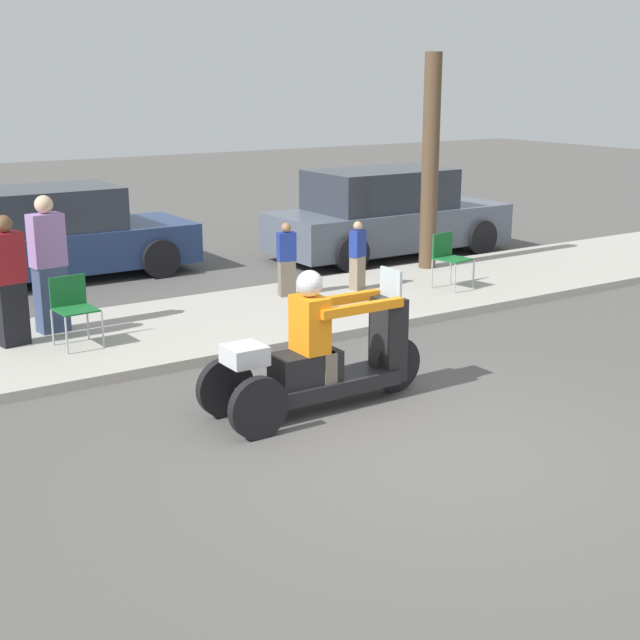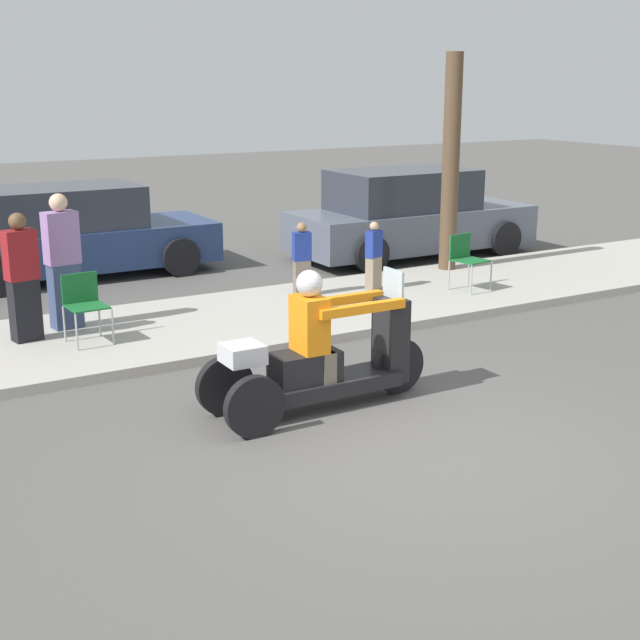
{
  "view_description": "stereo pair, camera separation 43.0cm",
  "coord_description": "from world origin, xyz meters",
  "px_view_note": "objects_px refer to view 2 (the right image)",
  "views": [
    {
      "loc": [
        -4.84,
        -5.64,
        3.21
      ],
      "look_at": [
        -0.27,
        1.37,
        0.92
      ],
      "focal_mm": 50.0,
      "sensor_mm": 36.0,
      "label": 1
    },
    {
      "loc": [
        -4.48,
        -5.86,
        3.21
      ],
      "look_at": [
        -0.27,
        1.37,
        0.92
      ],
      "focal_mm": 50.0,
      "sensor_mm": 36.0,
      "label": 2
    }
  ],
  "objects_px": {
    "spectator_with_child": "(302,261)",
    "parked_car_lot_left": "(73,234)",
    "motorcycle_trike": "(320,360)",
    "folding_chair_curbside": "(466,256)",
    "spectator_end_of_line": "(23,280)",
    "spectator_far_back": "(63,264)",
    "folding_chair_set_back": "(84,301)",
    "parked_car_lot_far": "(409,216)",
    "spectator_by_tree": "(374,257)",
    "tree_trunk": "(451,163)"
  },
  "relations": [
    {
      "from": "spectator_with_child",
      "to": "spectator_far_back",
      "type": "height_order",
      "value": "spectator_far_back"
    },
    {
      "from": "spectator_far_back",
      "to": "parked_car_lot_far",
      "type": "xyz_separation_m",
      "value": [
        6.86,
        2.14,
        -0.2
      ]
    },
    {
      "from": "motorcycle_trike",
      "to": "parked_car_lot_left",
      "type": "relative_size",
      "value": 0.54
    },
    {
      "from": "spectator_far_back",
      "to": "parked_car_lot_far",
      "type": "distance_m",
      "value": 7.19
    },
    {
      "from": "motorcycle_trike",
      "to": "folding_chair_set_back",
      "type": "xyz_separation_m",
      "value": [
        -1.47,
        3.11,
        0.12
      ]
    },
    {
      "from": "parked_car_lot_far",
      "to": "motorcycle_trike",
      "type": "bearing_deg",
      "value": -131.86
    },
    {
      "from": "spectator_by_tree",
      "to": "tree_trunk",
      "type": "xyz_separation_m",
      "value": [
        1.91,
        0.66,
        1.24
      ]
    },
    {
      "from": "folding_chair_set_back",
      "to": "tree_trunk",
      "type": "bearing_deg",
      "value": 10.33
    },
    {
      "from": "motorcycle_trike",
      "to": "spectator_end_of_line",
      "type": "relative_size",
      "value": 1.56
    },
    {
      "from": "spectator_by_tree",
      "to": "spectator_far_back",
      "type": "bearing_deg",
      "value": 177.12
    },
    {
      "from": "spectator_with_child",
      "to": "spectator_by_tree",
      "type": "height_order",
      "value": "spectator_with_child"
    },
    {
      "from": "spectator_with_child",
      "to": "folding_chair_curbside",
      "type": "bearing_deg",
      "value": -20.28
    },
    {
      "from": "spectator_far_back",
      "to": "folding_chair_set_back",
      "type": "xyz_separation_m",
      "value": [
        0.04,
        -0.73,
        -0.32
      ]
    },
    {
      "from": "tree_trunk",
      "to": "spectator_with_child",
      "type": "bearing_deg",
      "value": -171.64
    },
    {
      "from": "folding_chair_set_back",
      "to": "folding_chair_curbside",
      "type": "height_order",
      "value": "same"
    },
    {
      "from": "spectator_end_of_line",
      "to": "parked_car_lot_left",
      "type": "height_order",
      "value": "spectator_end_of_line"
    },
    {
      "from": "folding_chair_set_back",
      "to": "parked_car_lot_left",
      "type": "xyz_separation_m",
      "value": [
        1.02,
        4.23,
        0.08
      ]
    },
    {
      "from": "spectator_far_back",
      "to": "spectator_by_tree",
      "type": "xyz_separation_m",
      "value": [
        4.52,
        -0.23,
        -0.33
      ]
    },
    {
      "from": "motorcycle_trike",
      "to": "spectator_end_of_line",
      "type": "bearing_deg",
      "value": 120.58
    },
    {
      "from": "spectator_far_back",
      "to": "parked_car_lot_far",
      "type": "height_order",
      "value": "spectator_far_back"
    },
    {
      "from": "spectator_by_tree",
      "to": "folding_chair_set_back",
      "type": "distance_m",
      "value": 4.51
    },
    {
      "from": "motorcycle_trike",
      "to": "tree_trunk",
      "type": "xyz_separation_m",
      "value": [
        4.92,
        4.27,
        1.35
      ]
    },
    {
      "from": "motorcycle_trike",
      "to": "spectator_far_back",
      "type": "xyz_separation_m",
      "value": [
        -1.5,
        3.83,
        0.44
      ]
    },
    {
      "from": "spectator_by_tree",
      "to": "folding_chair_set_back",
      "type": "height_order",
      "value": "spectator_by_tree"
    },
    {
      "from": "spectator_by_tree",
      "to": "parked_car_lot_left",
      "type": "height_order",
      "value": "parked_car_lot_left"
    },
    {
      "from": "folding_chair_curbside",
      "to": "tree_trunk",
      "type": "xyz_separation_m",
      "value": [
        0.68,
        1.3,
        1.23
      ]
    },
    {
      "from": "spectator_with_child",
      "to": "parked_car_lot_left",
      "type": "xyz_separation_m",
      "value": [
        -2.36,
        3.51,
        0.07
      ]
    },
    {
      "from": "motorcycle_trike",
      "to": "spectator_far_back",
      "type": "bearing_deg",
      "value": 111.39
    },
    {
      "from": "spectator_with_child",
      "to": "motorcycle_trike",
      "type": "bearing_deg",
      "value": -116.58
    },
    {
      "from": "motorcycle_trike",
      "to": "parked_car_lot_left",
      "type": "height_order",
      "value": "parked_car_lot_left"
    },
    {
      "from": "folding_chair_curbside",
      "to": "motorcycle_trike",
      "type": "bearing_deg",
      "value": -144.99
    },
    {
      "from": "spectator_with_child",
      "to": "tree_trunk",
      "type": "height_order",
      "value": "tree_trunk"
    },
    {
      "from": "spectator_far_back",
      "to": "spectator_end_of_line",
      "type": "xyz_separation_m",
      "value": [
        -0.57,
        -0.33,
        -0.07
      ]
    },
    {
      "from": "spectator_with_child",
      "to": "tree_trunk",
      "type": "distance_m",
      "value": 3.27
    },
    {
      "from": "spectator_by_tree",
      "to": "folding_chair_curbside",
      "type": "relative_size",
      "value": 1.26
    },
    {
      "from": "spectator_with_child",
      "to": "spectator_by_tree",
      "type": "bearing_deg",
      "value": -11.39
    },
    {
      "from": "motorcycle_trike",
      "to": "folding_chair_curbside",
      "type": "relative_size",
      "value": 2.95
    },
    {
      "from": "parked_car_lot_far",
      "to": "tree_trunk",
      "type": "xyz_separation_m",
      "value": [
        -0.43,
        -1.71,
        1.11
      ]
    },
    {
      "from": "motorcycle_trike",
      "to": "spectator_by_tree",
      "type": "distance_m",
      "value": 4.7
    },
    {
      "from": "folding_chair_set_back",
      "to": "parked_car_lot_left",
      "type": "relative_size",
      "value": 0.18
    },
    {
      "from": "spectator_end_of_line",
      "to": "parked_car_lot_left",
      "type": "distance_m",
      "value": 4.17
    },
    {
      "from": "spectator_far_back",
      "to": "spectator_by_tree",
      "type": "height_order",
      "value": "spectator_far_back"
    },
    {
      "from": "spectator_by_tree",
      "to": "folding_chair_set_back",
      "type": "relative_size",
      "value": 1.26
    },
    {
      "from": "spectator_far_back",
      "to": "spectator_end_of_line",
      "type": "relative_size",
      "value": 1.1
    },
    {
      "from": "spectator_with_child",
      "to": "spectator_far_back",
      "type": "distance_m",
      "value": 3.43
    },
    {
      "from": "spectator_with_child",
      "to": "spectator_end_of_line",
      "type": "bearing_deg",
      "value": -175.42
    },
    {
      "from": "spectator_far_back",
      "to": "parked_car_lot_left",
      "type": "bearing_deg",
      "value": 73.19
    },
    {
      "from": "folding_chair_curbside",
      "to": "folding_chair_set_back",
      "type": "bearing_deg",
      "value": 178.63
    },
    {
      "from": "parked_car_lot_left",
      "to": "spectator_far_back",
      "type": "bearing_deg",
      "value": -106.81
    },
    {
      "from": "spectator_end_of_line",
      "to": "folding_chair_set_back",
      "type": "xyz_separation_m",
      "value": [
        0.61,
        -0.4,
        -0.24
      ]
    }
  ]
}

